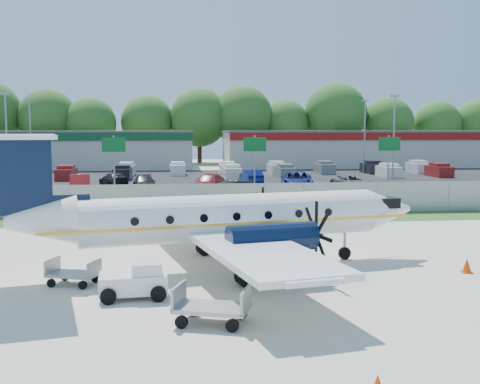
{
  "coord_description": "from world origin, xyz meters",
  "views": [
    {
      "loc": [
        -3.27,
        -24.36,
        5.51
      ],
      "look_at": [
        0.0,
        6.0,
        2.3
      ],
      "focal_mm": 45.0,
      "sensor_mm": 36.0,
      "label": 1
    }
  ],
  "objects": [
    {
      "name": "ground",
      "position": [
        0.0,
        0.0,
        0.0
      ],
      "size": [
        170.0,
        170.0,
        0.0
      ],
      "primitive_type": "plane",
      "color": "beige",
      "rests_on": "ground"
    },
    {
      "name": "grass_verge",
      "position": [
        0.0,
        12.0,
        0.01
      ],
      "size": [
        170.0,
        4.0,
        0.02
      ],
      "primitive_type": "cube",
      "color": "#2D561E",
      "rests_on": "ground"
    },
    {
      "name": "access_road",
      "position": [
        0.0,
        19.0,
        0.01
      ],
      "size": [
        170.0,
        8.0,
        0.02
      ],
      "primitive_type": "cube",
      "color": "black",
      "rests_on": "ground"
    },
    {
      "name": "parking_lot",
      "position": [
        0.0,
        40.0,
        0.01
      ],
      "size": [
        170.0,
        32.0,
        0.02
      ],
      "primitive_type": "cube",
      "color": "black",
      "rests_on": "ground"
    },
    {
      "name": "perimeter_fence",
      "position": [
        0.0,
        14.0,
        1.0
      ],
      "size": [
        120.0,
        0.06,
        1.99
      ],
      "color": "gray",
      "rests_on": "ground"
    },
    {
      "name": "building_west",
      "position": [
        -24.0,
        61.98,
        2.63
      ],
      "size": [
        46.4,
        12.4,
        5.24
      ],
      "color": "beige",
      "rests_on": "ground"
    },
    {
      "name": "building_east",
      "position": [
        26.0,
        61.98,
        2.63
      ],
      "size": [
        44.4,
        12.4,
        5.24
      ],
      "color": "beige",
      "rests_on": "ground"
    },
    {
      "name": "sign_left",
      "position": [
        -8.0,
        22.91,
        3.61
      ],
      "size": [
        1.8,
        0.26,
        5.0
      ],
      "color": "gray",
      "rests_on": "ground"
    },
    {
      "name": "sign_mid",
      "position": [
        3.0,
        22.91,
        3.61
      ],
      "size": [
        1.8,
        0.26,
        5.0
      ],
      "color": "gray",
      "rests_on": "ground"
    },
    {
      "name": "sign_right",
      "position": [
        14.0,
        22.91,
        3.61
      ],
      "size": [
        1.8,
        0.26,
        5.0
      ],
      "color": "gray",
      "rests_on": "ground"
    },
    {
      "name": "light_pole_nw",
      "position": [
        -20.0,
        38.0,
        5.23
      ],
      "size": [
        0.9,
        0.35,
        9.09
      ],
      "color": "gray",
      "rests_on": "ground"
    },
    {
      "name": "light_pole_ne",
      "position": [
        20.0,
        38.0,
        5.23
      ],
      "size": [
        0.9,
        0.35,
        9.09
      ],
      "color": "gray",
      "rests_on": "ground"
    },
    {
      "name": "light_pole_sw",
      "position": [
        -20.0,
        48.0,
        5.23
      ],
      "size": [
        0.9,
        0.35,
        9.09
      ],
      "color": "gray",
      "rests_on": "ground"
    },
    {
      "name": "light_pole_se",
      "position": [
        20.0,
        48.0,
        5.23
      ],
      "size": [
        0.9,
        0.35,
        9.09
      ],
      "color": "gray",
      "rests_on": "ground"
    },
    {
      "name": "tree_line",
      "position": [
        0.0,
        74.0,
        0.0
      ],
      "size": [
        112.0,
        6.0,
        14.0
      ],
      "primitive_type": null,
      "color": "#2B5C1B",
      "rests_on": "ground"
    },
    {
      "name": "aircraft",
      "position": [
        -1.4,
        -1.07,
        2.05
      ],
      "size": [
        17.41,
        17.05,
        5.31
      ],
      "color": "white",
      "rests_on": "ground"
    },
    {
      "name": "pushback_tug",
      "position": [
        -4.6,
        -4.81,
        0.56
      ],
      "size": [
        2.28,
        1.72,
        1.18
      ],
      "color": "white",
      "rests_on": "ground"
    },
    {
      "name": "baggage_cart_near",
      "position": [
        -6.91,
        -3.0,
        0.42
      ],
      "size": [
        1.97,
        1.54,
        0.9
      ],
      "color": "gray",
      "rests_on": "ground"
    },
    {
      "name": "baggage_cart_far",
      "position": [
        -2.29,
        -7.8,
        0.5
      ],
      "size": [
        2.35,
        1.83,
        1.09
      ],
      "color": "gray",
      "rests_on": "ground"
    },
    {
      "name": "cone_nose",
      "position": [
        7.84,
        -2.75,
        0.27
      ],
      "size": [
        0.4,
        0.4,
        0.57
      ],
      "color": "#E24307",
      "rests_on": "ground"
    },
    {
      "name": "cone_starboard_wing",
      "position": [
        -5.08,
        11.88,
        0.26
      ],
      "size": [
        0.39,
        0.39,
        0.55
      ],
      "color": "#E24307",
      "rests_on": "ground"
    },
    {
      "name": "road_car_mid",
      "position": [
        0.8,
        19.97,
        0.0
      ],
      "size": [
        5.47,
        3.24,
        1.7
      ],
      "primitive_type": "imported",
      "rotation": [
        0.0,
        0.0,
        -1.27
      ],
      "color": "black",
      "rests_on": "ground"
    },
    {
      "name": "parked_car_a",
      "position": [
        -11.5,
        28.49,
        0.0
      ],
      "size": [
        2.43,
        5.05,
        1.6
      ],
      "primitive_type": "imported",
      "rotation": [
        0.0,
        0.0,
        0.16
      ],
      "color": "maroon",
      "rests_on": "ground"
    },
    {
      "name": "parked_car_b",
      "position": [
        -6.01,
        29.58,
        0.0
      ],
      "size": [
        2.55,
        4.94,
        1.37
      ],
      "primitive_type": "imported",
      "rotation": [
        0.0,
        0.0,
        0.14
      ],
      "color": "black",
      "rests_on": "ground"
    },
    {
      "name": "parked_car_c",
      "position": [
        -0.39,
        28.44,
        0.0
      ],
      "size": [
        3.77,
        5.55,
        1.49
      ],
      "primitive_type": "imported",
      "rotation": [
        0.0,
        0.0,
        -0.36
      ],
      "color": "maroon",
      "rests_on": "ground"
    },
    {
      "name": "parked_car_d",
      "position": [
        7.64,
        28.89,
        0.0
      ],
      "size": [
        3.87,
        6.47,
        1.68
      ],
      "primitive_type": "imported",
      "rotation": [
        0.0,
        0.0,
        -0.19
      ],
      "color": "navy",
      "rests_on": "ground"
    },
    {
      "name": "parked_car_e",
      "position": [
        12.68,
        28.49,
        0.0
      ],
      "size": [
        3.35,
        5.34,
        1.38
      ],
      "primitive_type": "imported",
      "rotation": [
        0.0,
        0.0,
        0.23
      ],
      "color": "#595B5E",
      "rests_on": "ground"
    },
    {
      "name": "parked_car_f",
      "position": [
        -9.22,
        34.5,
        0.0
      ],
      "size": [
        3.51,
        4.81,
        1.29
      ],
      "primitive_type": "imported",
      "rotation": [
        0.0,
        0.0,
        3.57
      ],
      "color": "black",
      "rests_on": "ground"
    },
    {
      "name": "parked_car_g",
      "position": [
        4.26,
        35.09,
        0.0
      ],
      "size": [
        2.04,
        4.68,
        1.5
      ],
      "primitive_type": "imported",
      "rotation": [
        0.0,
        0.0,
        3.24
      ],
      "color": "navy",
      "rests_on": "ground"
    },
    {
      "name": "far_parking_rows",
      "position": [
        0.0,
        45.0,
        0.0
      ],
      "size": [
        56.0,
        10.0,
        1.6
      ],
      "primitive_type": null,
      "color": "gray",
      "rests_on": "ground"
    }
  ]
}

